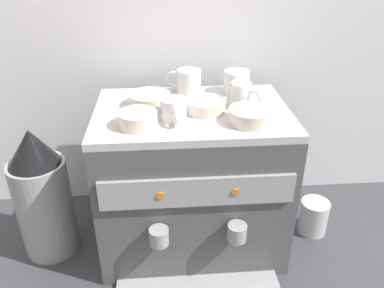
% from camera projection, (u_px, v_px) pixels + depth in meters
% --- Properties ---
extents(ground_plane, '(4.00, 4.00, 0.00)m').
position_uv_depth(ground_plane, '(192.00, 237.00, 1.38)').
color(ground_plane, '#38383D').
extents(tiled_backsplash_wall, '(2.80, 0.03, 1.18)m').
position_uv_depth(tiled_backsplash_wall, '(185.00, 53.00, 1.36)').
color(tiled_backsplash_wall, silver).
rests_on(tiled_backsplash_wall, ground_plane).
extents(espresso_machine, '(0.58, 0.51, 0.50)m').
position_uv_depth(espresso_machine, '(192.00, 180.00, 1.26)').
color(espresso_machine, '#4C4C51').
rests_on(espresso_machine, ground_plane).
extents(ceramic_cup_0, '(0.07, 0.11, 0.06)m').
position_uv_depth(ceramic_cup_0, '(174.00, 110.00, 1.06)').
color(ceramic_cup_0, white).
rests_on(ceramic_cup_0, espresso_machine).
extents(ceramic_cup_1, '(0.08, 0.12, 0.07)m').
position_uv_depth(ceramic_cup_1, '(236.00, 83.00, 1.24)').
color(ceramic_cup_1, white).
rests_on(ceramic_cup_1, espresso_machine).
extents(ceramic_cup_2, '(0.11, 0.09, 0.08)m').
position_uv_depth(ceramic_cup_2, '(187.00, 82.00, 1.24)').
color(ceramic_cup_2, white).
rests_on(ceramic_cup_2, espresso_machine).
extents(ceramic_cup_3, '(0.09, 0.08, 0.08)m').
position_uv_depth(ceramic_cup_3, '(242.00, 96.00, 1.14)').
color(ceramic_cup_3, white).
rests_on(ceramic_cup_3, espresso_machine).
extents(ceramic_bowl_0, '(0.13, 0.13, 0.04)m').
position_uv_depth(ceramic_bowl_0, '(150.00, 100.00, 1.16)').
color(ceramic_bowl_0, beige).
rests_on(ceramic_bowl_0, espresso_machine).
extents(ceramic_bowl_1, '(0.13, 0.13, 0.04)m').
position_uv_depth(ceramic_bowl_1, '(251.00, 116.00, 1.06)').
color(ceramic_bowl_1, beige).
rests_on(ceramic_bowl_1, espresso_machine).
extents(ceramic_bowl_2, '(0.11, 0.11, 0.04)m').
position_uv_depth(ceramic_bowl_2, '(138.00, 119.00, 1.03)').
color(ceramic_bowl_2, beige).
rests_on(ceramic_bowl_2, espresso_machine).
extents(ceramic_bowl_3, '(0.12, 0.12, 0.04)m').
position_uv_depth(ceramic_bowl_3, '(206.00, 106.00, 1.12)').
color(ceramic_bowl_3, beige).
rests_on(ceramic_bowl_3, espresso_machine).
extents(coffee_grinder, '(0.18, 0.18, 0.46)m').
position_uv_depth(coffee_grinder, '(43.00, 195.00, 1.24)').
color(coffee_grinder, '#939399').
rests_on(coffee_grinder, ground_plane).
extents(milk_pitcher, '(0.10, 0.10, 0.13)m').
position_uv_depth(milk_pitcher, '(314.00, 217.00, 1.38)').
color(milk_pitcher, '#B7B7BC').
rests_on(milk_pitcher, ground_plane).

